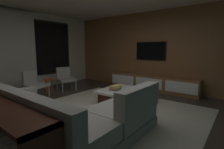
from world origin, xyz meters
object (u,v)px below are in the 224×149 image
Objects in this scene: accent_chair_by_curtain at (34,83)px; side_stool at (48,82)px; media_console at (152,83)px; sectional_couch at (66,119)px; coffee_table at (125,96)px; book_stack_on_coffee_table at (116,88)px; accent_chair_near_window at (65,77)px; mounted_tv at (150,51)px.

side_stool is (0.52, 0.08, -0.06)m from accent_chair_by_curtain.
sectional_couch is at bearing -176.95° from media_console.
sectional_couch is 2.00m from coffee_table.
side_stool is (-0.47, 2.35, -0.05)m from book_stack_on_coffee_table.
accent_chair_near_window is at bearing -1.96° from side_stool.
mounted_tv reaches higher than coffee_table.
accent_chair_by_curtain is 0.25× the size of media_console.
side_stool is 3.58m from mounted_tv.
accent_chair_near_window is at bearing 89.92° from coffee_table.
book_stack_on_coffee_table reaches higher than coffee_table.
book_stack_on_coffee_table reaches higher than side_stool.
book_stack_on_coffee_table is 2.28m from mounted_tv.
accent_chair_by_curtain is at bearing 113.70° from book_stack_on_coffee_table.
sectional_couch is at bearing -174.21° from mounted_tv.
accent_chair_near_window is at bearing 129.97° from mounted_tv.
sectional_couch is at bearing -107.69° from accent_chair_by_curtain.
media_console is (1.74, 0.01, 0.06)m from coffee_table.
side_stool is at bearing 101.31° from book_stack_on_coffee_table.
media_console is at bearing -46.62° from side_stool.
sectional_couch reaches higher than side_stool.
coffee_table is 1.49× the size of accent_chair_near_window.
side_stool is at bearing 63.30° from sectional_couch.
coffee_table is at bearing -90.08° from accent_chair_near_window.
sectional_couch is 4.07m from mounted_tv.
coffee_table is 3.72× the size of book_stack_on_coffee_table.
side_stool is at bearing 133.38° from media_console.
sectional_couch reaches higher than accent_chair_by_curtain.
accent_chair_near_window is 0.25× the size of media_console.
book_stack_on_coffee_table is 0.40× the size of accent_chair_near_window.
accent_chair_by_curtain is (-0.99, 2.26, 0.01)m from book_stack_on_coffee_table.
side_stool is 3.45m from media_console.
accent_chair_near_window is (0.16, 2.33, 0.01)m from book_stack_on_coffee_table.
mounted_tv is (2.55, -2.31, 0.98)m from side_stool.
accent_chair_near_window is 0.64m from side_stool.
coffee_table is 2.61m from side_stool.
book_stack_on_coffee_table is 0.10× the size of media_console.
book_stack_on_coffee_table is at bearing 132.26° from coffee_table.
coffee_table is (1.99, 0.18, -0.10)m from sectional_couch.
sectional_couch is at bearing -174.71° from coffee_table.
coffee_table is 2.51m from accent_chair_near_window.
mounted_tv is (3.08, -2.23, 0.92)m from accent_chair_by_curtain.
book_stack_on_coffee_table is at bearing -78.69° from side_stool.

